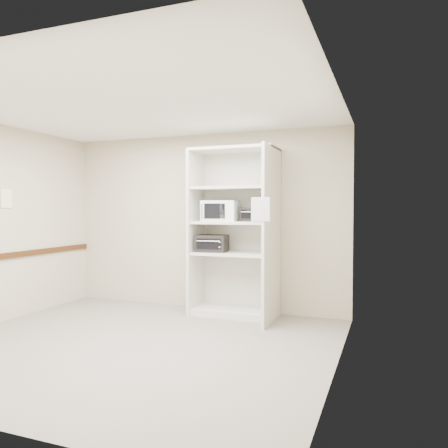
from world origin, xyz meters
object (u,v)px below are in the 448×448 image
(shelving_unit, at_px, (237,238))
(microwave, at_px, (220,211))
(toaster_oven_lower, at_px, (212,243))
(toaster_oven_upper, at_px, (254,214))

(shelving_unit, height_order, microwave, shelving_unit)
(shelving_unit, bearing_deg, toaster_oven_lower, -173.75)
(microwave, relative_size, toaster_oven_lower, 1.12)
(toaster_oven_upper, relative_size, toaster_oven_lower, 0.78)
(toaster_oven_upper, bearing_deg, shelving_unit, -167.15)
(shelving_unit, bearing_deg, microwave, -166.11)
(microwave, bearing_deg, shelving_unit, 8.87)
(microwave, bearing_deg, toaster_oven_upper, 6.15)
(shelving_unit, distance_m, microwave, 0.46)
(shelving_unit, relative_size, toaster_oven_upper, 7.04)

